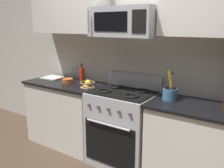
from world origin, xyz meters
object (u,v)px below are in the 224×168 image
at_px(cutting_board, 53,78).
at_px(prep_bowl, 68,80).
at_px(bottle_hot_sauce, 82,73).
at_px(fruit_basket, 88,84).
at_px(utensil_crock, 170,93).
at_px(range_oven, 123,127).
at_px(microwave, 125,22).

height_order(cutting_board, prep_bowl, prep_bowl).
relative_size(cutting_board, bottle_hot_sauce, 1.11).
relative_size(fruit_basket, cutting_board, 0.69).
bearing_deg(prep_bowl, bottle_hot_sauce, 53.85).
xyz_separation_m(fruit_basket, cutting_board, (-0.79, 0.13, -0.03)).
xyz_separation_m(fruit_basket, bottle_hot_sauce, (-0.27, 0.21, 0.07)).
xyz_separation_m(utensil_crock, prep_bowl, (-1.47, -0.03, -0.05)).
distance_m(fruit_basket, prep_bowl, 0.40).
bearing_deg(range_oven, microwave, 90.03).
relative_size(microwave, prep_bowl, 5.04).
height_order(utensil_crock, fruit_basket, utensil_crock).
relative_size(microwave, cutting_board, 2.74).
height_order(range_oven, fruit_basket, range_oven).
xyz_separation_m(range_oven, cutting_board, (-1.31, 0.10, 0.44)).
bearing_deg(cutting_board, bottle_hot_sauce, 8.71).
height_order(cutting_board, bottle_hot_sauce, bottle_hot_sauce).
xyz_separation_m(utensil_crock, fruit_basket, (-1.08, -0.07, -0.03)).
xyz_separation_m(cutting_board, prep_bowl, (0.39, -0.09, 0.02)).
distance_m(microwave, prep_bowl, 1.20).
height_order(microwave, bottle_hot_sauce, microwave).
bearing_deg(prep_bowl, utensil_crock, 1.15).
relative_size(range_oven, microwave, 1.42).
bearing_deg(prep_bowl, fruit_basket, -5.96).
height_order(fruit_basket, bottle_hot_sauce, bottle_hot_sauce).
bearing_deg(microwave, fruit_basket, -174.07).
relative_size(utensil_crock, fruit_basket, 1.74).
bearing_deg(bottle_hot_sauce, prep_bowl, -126.15).
bearing_deg(prep_bowl, cutting_board, 167.44).
relative_size(microwave, fruit_basket, 3.99).
bearing_deg(fruit_basket, utensil_crock, 3.76).
bearing_deg(range_oven, utensil_crock, 4.35).
distance_m(utensil_crock, fruit_basket, 1.08).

